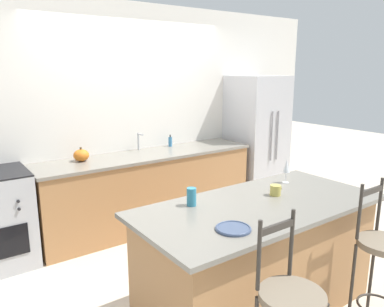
{
  "coord_description": "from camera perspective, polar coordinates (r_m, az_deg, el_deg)",
  "views": [
    {
      "loc": [
        -2.12,
        -3.53,
        1.93
      ],
      "look_at": [
        -0.05,
        -0.62,
        1.11
      ],
      "focal_mm": 35.0,
      "sensor_mm": 36.0,
      "label": 1
    }
  ],
  "objects": [
    {
      "name": "kitchen_island",
      "position": [
        3.14,
        10.03,
        -15.22
      ],
      "size": [
        1.99,
        0.95,
        0.91
      ],
      "color": "#A87547",
      "rests_on": "ground_plane"
    },
    {
      "name": "dinner_plate",
      "position": [
        2.48,
        6.31,
        -11.27
      ],
      "size": [
        0.23,
        0.23,
        0.02
      ],
      "color": "#425170",
      "rests_on": "kitchen_island"
    },
    {
      "name": "wall_back",
      "position": [
        4.79,
        -8.93,
        5.82
      ],
      "size": [
        6.0,
        0.07,
        2.7
      ],
      "color": "silver",
      "rests_on": "ground_plane"
    },
    {
      "name": "tumbler_cup",
      "position": [
        2.84,
        -0.08,
        -6.62
      ],
      "size": [
        0.07,
        0.07,
        0.14
      ],
      "color": "teal",
      "rests_on": "kitchen_island"
    },
    {
      "name": "sink_faucet",
      "position": [
        4.72,
        -8.09,
        2.11
      ],
      "size": [
        0.02,
        0.13,
        0.22
      ],
      "color": "#ADAFB5",
      "rests_on": "back_counter"
    },
    {
      "name": "back_counter",
      "position": [
        4.69,
        -6.71,
        -5.41
      ],
      "size": [
        2.73,
        0.7,
        0.92
      ],
      "color": "#A87547",
      "rests_on": "ground_plane"
    },
    {
      "name": "wine_glass",
      "position": [
        3.48,
        14.19,
        -1.97
      ],
      "size": [
        0.06,
        0.06,
        0.21
      ],
      "color": "white",
      "rests_on": "kitchen_island"
    },
    {
      "name": "coffee_mug",
      "position": [
        3.15,
        12.62,
        -5.47
      ],
      "size": [
        0.12,
        0.09,
        0.09
      ],
      "color": "#C1B251",
      "rests_on": "kitchen_island"
    },
    {
      "name": "bar_stool_far",
      "position": [
        3.1,
        26.88,
        -14.0
      ],
      "size": [
        0.37,
        0.37,
        1.14
      ],
      "color": "#332D28",
      "rests_on": "ground_plane"
    },
    {
      "name": "refrigerator",
      "position": [
        5.62,
        9.68,
        2.29
      ],
      "size": [
        0.74,
        0.73,
        1.82
      ],
      "color": "#BCBCC1",
      "rests_on": "ground_plane"
    },
    {
      "name": "ground_plane",
      "position": [
        4.55,
        -4.13,
        -12.2
      ],
      "size": [
        18.0,
        18.0,
        0.0
      ],
      "primitive_type": "plane",
      "color": "beige"
    },
    {
      "name": "pumpkin_decoration",
      "position": [
        4.32,
        -16.52,
        -0.26
      ],
      "size": [
        0.17,
        0.17,
        0.16
      ],
      "color": "orange",
      "rests_on": "back_counter"
    },
    {
      "name": "soap_bottle",
      "position": [
        4.94,
        -3.34,
        1.83
      ],
      "size": [
        0.05,
        0.05,
        0.15
      ],
      "color": "teal",
      "rests_on": "back_counter"
    }
  ]
}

